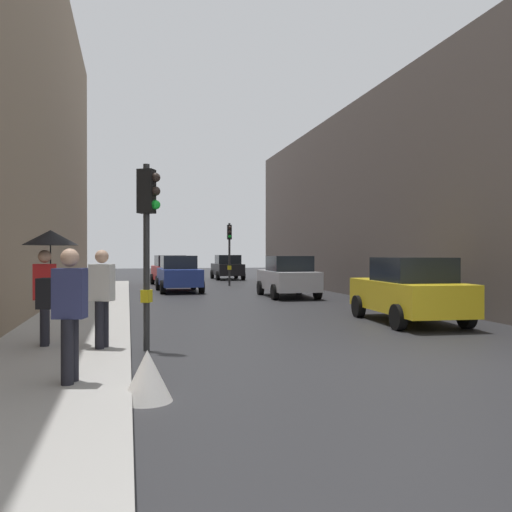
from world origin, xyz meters
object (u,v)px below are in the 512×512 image
traffic_light_far_median (229,243)px  car_blue_van (179,274)px  car_silver_hatchback (288,277)px  car_yellow_taxi (409,290)px  traffic_light_near_right (148,222)px  car_dark_suv (227,267)px  pedestrian_with_black_backpack (99,292)px  car_red_sedan (171,270)px  warning_sign_triangle (147,376)px  pedestrian_with_umbrella (49,255)px  pedestrian_with_grey_backpack (66,307)px

traffic_light_far_median → car_blue_van: traffic_light_far_median is taller
car_silver_hatchback → car_yellow_taxi: (0.69, -8.87, 0.00)m
car_silver_hatchback → traffic_light_near_right: bearing=-118.8°
traffic_light_near_right → traffic_light_far_median: traffic_light_far_median is taller
traffic_light_near_right → car_dark_suv: traffic_light_near_right is taller
car_blue_van → pedestrian_with_black_backpack: (-2.92, -16.16, 0.29)m
car_red_sedan → car_blue_van: same height
car_blue_van → car_dark_suv: 12.46m
traffic_light_far_median → pedestrian_with_black_backpack: size_ratio=2.04×
traffic_light_far_median → car_silver_hatchback: traffic_light_far_median is taller
car_silver_hatchback → warning_sign_triangle: size_ratio=6.54×
car_blue_van → warning_sign_triangle: (-2.18, -19.32, -0.55)m
traffic_light_far_median → car_blue_van: size_ratio=0.85×
traffic_light_near_right → pedestrian_with_umbrella: 1.91m
traffic_light_far_median → pedestrian_with_umbrella: size_ratio=1.69×
car_blue_van → warning_sign_triangle: size_ratio=6.53×
car_silver_hatchback → car_dark_suv: 15.95m
traffic_light_far_median → car_silver_hatchback: 8.53m
traffic_light_near_right → car_yellow_taxi: bearing=20.2°
car_red_sedan → car_yellow_taxi: same height
traffic_light_near_right → car_yellow_taxi: traffic_light_near_right is taller
car_blue_van → pedestrian_with_umbrella: pedestrian_with_umbrella is taller
traffic_light_far_median → car_dark_suv: size_ratio=0.86×
car_dark_suv → pedestrian_with_grey_backpack: (-7.76, -30.35, 0.29)m
pedestrian_with_umbrella → warning_sign_triangle: 4.32m
car_dark_suv → warning_sign_triangle: bearing=-102.3°
car_dark_suv → pedestrian_with_umbrella: pedestrian_with_umbrella is taller
pedestrian_with_umbrella → pedestrian_with_black_backpack: size_ratio=1.21×
pedestrian_with_black_backpack → car_silver_hatchback: bearing=58.8°
traffic_light_far_median → traffic_light_near_right: bearing=-105.1°
car_blue_van → car_yellow_taxi: same height
pedestrian_with_umbrella → car_silver_hatchback: bearing=54.4°
car_silver_hatchback → car_dark_suv: (0.31, 15.95, 0.00)m
traffic_light_far_median → pedestrian_with_grey_backpack: size_ratio=2.04×
car_red_sedan → pedestrian_with_umbrella: (-3.85, -20.90, 0.96)m
car_silver_hatchback → pedestrian_with_umbrella: size_ratio=1.99×
car_silver_hatchback → car_yellow_taxi: same height
car_dark_suv → pedestrian_with_black_backpack: (-7.47, -27.75, 0.29)m
car_silver_hatchback → car_red_sedan: 10.51m
car_red_sedan → warning_sign_triangle: 24.69m
traffic_light_far_median → car_blue_van: bearing=-129.5°
traffic_light_far_median → pedestrian_with_grey_backpack: 23.67m
traffic_light_near_right → pedestrian_with_black_backpack: size_ratio=2.02×
traffic_light_near_right → car_dark_suv: 28.22m
car_yellow_taxi → pedestrian_with_umbrella: pedestrian_with_umbrella is taller
car_silver_hatchback → pedestrian_with_black_backpack: bearing=-121.2°
traffic_light_far_median → warning_sign_triangle: traffic_light_far_median is taller
traffic_light_far_median → car_dark_suv: (1.29, 7.63, -1.62)m
pedestrian_with_grey_backpack → pedestrian_with_black_backpack: size_ratio=1.00×
car_silver_hatchback → warning_sign_triangle: (-6.43, -14.97, -0.55)m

